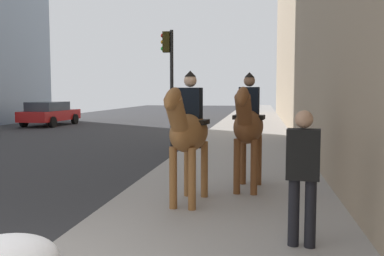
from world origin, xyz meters
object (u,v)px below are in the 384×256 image
Objects in this scene: mounted_horse_far at (248,125)px; car_near_lane at (50,113)px; mounted_horse_near at (188,130)px; traffic_light_near_curb at (169,71)px; pedestrian_greeting at (303,169)px.

mounted_horse_far is 0.51× the size of car_near_lane.
mounted_horse_far is at bearing 146.50° from mounted_horse_near.
traffic_light_near_curb is (6.18, 2.88, 1.35)m from mounted_horse_far.
traffic_light_near_curb is (7.38, 1.90, 1.37)m from mounted_horse_near.
pedestrian_greeting is (-1.83, -1.74, -0.29)m from mounted_horse_near.
car_near_lane is (17.14, 11.35, -0.62)m from mounted_horse_near.
traffic_light_near_curb reaches higher than mounted_horse_far.
pedestrian_greeting is at bearing -158.47° from traffic_light_near_curb.
car_near_lane is at bearing -137.25° from mounted_horse_far.
pedestrian_greeting reaches higher than car_near_lane.
mounted_horse_near is at bearing -165.58° from traffic_light_near_curb.
car_near_lane is (18.97, 13.09, -0.33)m from pedestrian_greeting.
mounted_horse_near is 2.54m from pedestrian_greeting.
pedestrian_greeting is 0.37× the size of car_near_lane.
mounted_horse_far is 3.14m from pedestrian_greeting.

